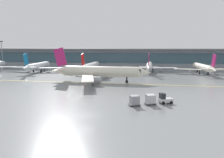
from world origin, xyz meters
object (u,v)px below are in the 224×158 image
Objects in this scene: gate_airplane_2 at (91,66)px; apron_light_mast_0 at (2,53)px; gate_airplane_3 at (149,66)px; cargo_dolly_lead at (150,99)px; gate_airplane_1 at (38,66)px; gate_airplane_4 at (203,67)px; baggage_tug at (165,99)px; taxiing_regional_jet at (99,72)px; cargo_dolly_trailing at (134,100)px.

apron_light_mast_0 reaches higher than gate_airplane_2.
gate_airplane_3 is 53.07m from cargo_dolly_lead.
gate_airplane_4 is at bearing -88.36° from gate_airplane_1.
baggage_tug is (-20.93, -47.46, -1.61)m from gate_airplane_4.
apron_light_mast_0 reaches higher than gate_airplane_4.
baggage_tug is at bearing -175.29° from gate_airplane_3.
apron_light_mast_0 reaches higher than gate_airplane_3.
gate_airplane_3 is (24.59, 4.18, 0.00)m from gate_airplane_2.
apron_light_mast_0 is at bearing 117.80° from cargo_dolly_lead.
gate_airplane_3 is at bearing 69.76° from baggage_tug.
gate_airplane_1 is 37.98m from taxiing_regional_jet.
gate_airplane_1 and gate_airplane_4 have the same top height.
gate_airplane_3 is at bearing -7.86° from apron_light_mast_0.
gate_airplane_2 is 9.98× the size of cargo_dolly_trailing.
baggage_tug is 95.93m from apron_light_mast_0.
gate_airplane_1 is at bearing 146.25° from taxiing_regional_jet.
taxiing_regional_jet is at bearing -34.40° from apron_light_mast_0.
cargo_dolly_trailing is at bearing -43.74° from apron_light_mast_0.
baggage_tug is 3.02m from cargo_dolly_lead.
gate_airplane_2 is 53.73m from baggage_tug.
cargo_dolly_lead is (-2.83, -1.04, 0.16)m from baggage_tug.
gate_airplane_1 is at bearing 112.67° from cargo_dolly_lead.
apron_light_mast_0 reaches higher than gate_airplane_1.
cargo_dolly_trailing is at bearing -154.35° from gate_airplane_2.
gate_airplane_3 is 54.43m from cargo_dolly_trailing.
cargo_dolly_trailing is 0.19× the size of apron_light_mast_0.
gate_airplane_2 is at bearing 90.31° from cargo_dolly_trailing.
gate_airplane_3 and gate_airplane_4 have the same top height.
cargo_dolly_trailing is (-5.88, -54.10, -1.45)m from gate_airplane_3.
baggage_tug is at bearing 153.00° from gate_airplane_4.
gate_airplane_3 is 0.79× the size of taxiing_regional_jet.
apron_light_mast_0 is at bearing 149.04° from taxiing_regional_jet.
gate_airplane_3 is 51.95m from baggage_tug.
gate_airplane_4 is at bearing 41.39° from cargo_dolly_trailing.
taxiing_regional_jet is 12.70× the size of cargo_dolly_lead.
taxiing_regional_jet reaches higher than gate_airplane_4.
gate_airplane_1 is 47.37m from gate_airplane_3.
taxiing_regional_jet is at bearing -126.33° from gate_airplane_1.
gate_airplane_3 is at bearing 74.73° from gate_airplane_4.
gate_airplane_4 is 8.61× the size of baggage_tug.
gate_airplane_3 is (47.06, 5.40, 0.00)m from gate_airplane_1.
taxiing_regional_jet reaches higher than gate_airplane_2.
baggage_tug is at bearing -133.82° from gate_airplane_1.
gate_airplane_2 is 50.62m from apron_light_mast_0.
gate_airplane_1 is 64.97m from cargo_dolly_lead.
gate_airplane_1 is 22.50m from gate_airplane_2.
gate_airplane_3 is at bearing -82.59° from gate_airplane_1.
apron_light_mast_0 is (-93.85, 14.54, 4.86)m from gate_airplane_4.
gate_airplane_4 is 9.98× the size of cargo_dolly_trailing.
cargo_dolly_trailing is at bearing 180.00° from baggage_tug.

